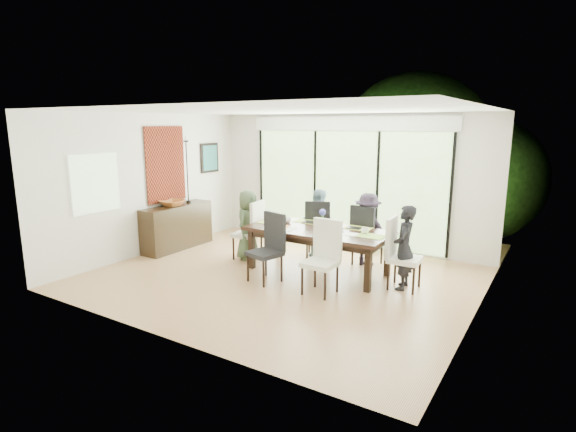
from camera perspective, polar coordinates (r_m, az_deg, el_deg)
The scene contains 62 objects.
floor at distance 7.48m, azimuth -1.02°, elevation -7.89°, with size 6.00×5.00×0.01m, color #8E5D38.
ceiling at distance 7.05m, azimuth -1.10°, elevation 13.34°, with size 6.00×5.00×0.01m, color white.
wall_back at distance 9.33m, azimuth 7.39°, elevation 4.49°, with size 6.00×0.02×2.70m, color silver.
wall_front at distance 5.26m, azimuth -16.13°, elevation -1.41°, with size 6.00×0.02×2.70m, color silver.
wall_left at distance 9.12m, azimuth -17.17°, elevation 3.90°, with size 0.02×5.00×2.70m, color white.
wall_right at distance 6.08m, azimuth 23.48°, elevation -0.20°, with size 0.02×5.00×2.70m, color white.
glass_doors at distance 9.31m, azimuth 7.26°, elevation 3.54°, with size 4.20×0.02×2.30m, color #598C3F.
blinds_header at distance 9.21m, azimuth 7.45°, elevation 11.57°, with size 4.40×0.06×0.28m, color white.
mullion_a at distance 10.35m, azimuth -3.40°, elevation 4.42°, with size 0.05×0.04×2.30m, color black.
mullion_b at distance 9.61m, azimuth 3.44°, elevation 3.87°, with size 0.05×0.04×2.30m, color black.
mullion_c at distance 9.03m, azimuth 11.27°, elevation 3.17°, with size 0.05×0.04×2.30m, color black.
mullion_d at distance 8.65m, azimuth 19.97°, elevation 2.32°, with size 0.05×0.04×2.30m, color black.
side_window at distance 8.34m, azimuth -23.26°, elevation 3.84°, with size 0.02×0.90×1.00m, color #8CAD7F.
deck at distance 10.39m, azimuth 9.24°, elevation -2.70°, with size 6.00×1.80×0.10m, color #503322.
rail_top at distance 10.99m, azimuth 10.97°, elevation 1.22°, with size 6.00×0.08×0.06m, color brown.
foliage_left at distance 12.51m, azimuth 5.04°, elevation 6.75°, with size 3.20×3.20×3.20m, color #14380F.
foliage_mid at distance 12.23m, azimuth 15.70°, elevation 7.95°, with size 4.00×4.00×4.00m, color #14380F.
foliage_right at distance 11.10m, azimuth 23.30°, elevation 4.30°, with size 2.80×2.80×2.80m, color #14380F.
foliage_far at distance 13.21m, azimuth 12.34°, elevation 7.57°, with size 3.60×3.60×3.60m, color #14380F.
table_top at distance 7.59m, azimuth 3.86°, elevation -1.87°, with size 2.42×1.11×0.06m, color black.
table_apron at distance 7.61m, azimuth 3.85°, elevation -2.54°, with size 2.22×0.91×0.10m, color black.
table_leg_fl at distance 7.89m, azimuth -4.62°, elevation -4.19°, with size 0.09×0.09×0.70m, color black.
table_leg_fr at distance 6.88m, azimuth 10.11°, elevation -6.74°, with size 0.09×0.09×0.70m, color black.
table_leg_bl at distance 8.57m, azimuth -1.19°, elevation -2.87°, with size 0.09×0.09×0.70m, color black.
table_leg_br at distance 7.65m, azimuth 12.54°, elevation -4.95°, with size 0.09×0.09×0.70m, color black.
chair_left_end at distance 8.42m, azimuth -5.20°, elevation -1.74°, with size 0.46×0.46×1.11m, color beige, non-canonical shape.
chair_right_end at distance 7.07m, azimuth 14.65°, elevation -4.67°, with size 0.46×0.46×1.11m, color white, non-canonical shape.
chair_far_left at distance 8.56m, azimuth 3.87°, elevation -1.49°, with size 0.46×0.46×1.11m, color black, non-canonical shape.
chair_far_right at distance 8.15m, azimuth 10.09°, elevation -2.31°, with size 0.46×0.46×1.11m, color black, non-canonical shape.
chair_near_left at distance 7.16m, azimuth -3.00°, elevation -4.09°, with size 0.46×0.46×1.11m, color black, non-canonical shape.
chair_near_right at distance 6.66m, azimuth 4.10°, elevation -5.32°, with size 0.46×0.46×1.11m, color silver, non-canonical shape.
person_left_end at distance 8.38m, azimuth -5.10°, elevation -1.12°, with size 0.61×0.38×1.30m, color #3D4E34.
person_right_end at distance 7.05m, azimuth 14.53°, elevation -3.90°, with size 0.61×0.38×1.30m, color black.
person_far_left at distance 8.52m, azimuth 3.82°, elevation -0.89°, with size 0.61×0.38×1.30m, color #7091A2.
person_far_right at distance 8.11m, azimuth 10.06°, elevation -1.68°, with size 0.61×0.38×1.30m, color #251C2B.
placemat_left at distance 8.06m, azimuth -2.10°, elevation -0.81°, with size 0.44×0.32×0.01m, color #8BA43A.
placemat_right at distance 7.19m, azimuth 10.55°, elevation -2.52°, with size 0.44×0.32×0.01m, color #7EAC3D.
placemat_far_l at distance 8.13m, azimuth 2.40°, elevation -0.69°, with size 0.44×0.32×0.01m, color #9DB741.
placemat_far_r at distance 7.70m, azimuth 8.88°, elevation -1.53°, with size 0.44×0.32×0.01m, color #ACC446.
placemat_paper at distance 7.60m, azimuth -0.87°, elevation -1.57°, with size 0.44×0.32×0.01m, color white.
tablet_far_l at distance 8.04m, azimuth 2.84°, elevation -0.78°, with size 0.26×0.18×0.01m, color black.
tablet_far_r at distance 7.67m, azimuth 8.39°, elevation -1.50°, with size 0.24×0.17×0.01m, color black.
papers at distance 7.24m, azimuth 8.57°, elevation -2.37°, with size 0.30×0.22×0.00m, color white.
platter_base at distance 7.59m, azimuth -0.87°, elevation -1.45°, with size 0.26×0.26×0.02m, color white.
platter_snacks at distance 7.59m, azimuth -0.87°, elevation -1.32°, with size 0.20×0.20×0.01m, color orange.
vase at distance 7.59m, azimuth 4.38°, elevation -1.17°, with size 0.08×0.08×0.12m, color silver.
hyacinth_stems at distance 7.56m, azimuth 4.39°, elevation -0.28°, with size 0.04×0.04×0.16m, color #337226.
hyacinth_blooms at distance 7.54m, azimuth 4.41°, elevation 0.47°, with size 0.11×0.11×0.11m, color #4C51BF.
laptop at distance 7.92m, azimuth -1.91°, elevation -0.95°, with size 0.33×0.21×0.03m, color silver.
cup_a at distance 8.04m, azimuth -0.03°, elevation -0.50°, with size 0.13×0.13×0.10m, color white.
cup_b at distance 7.41m, azimuth 4.52°, elevation -1.59°, with size 0.10×0.10×0.09m, color white.
cup_c at distance 7.33m, azimuth 9.76°, elevation -1.87°, with size 0.13×0.13×0.10m, color white.
book at distance 7.51m, azimuth 5.73°, elevation -1.73°, with size 0.17×0.23×0.02m, color white.
sideboard at distance 9.38m, azimuth -13.88°, elevation -1.33°, with size 0.45×1.59×0.89m, color black.
bowl at distance 9.21m, azimuth -14.48°, elevation 1.60°, with size 0.47×0.47×0.11m, color brown.
candlestick_base at distance 9.53m, azimuth -12.51°, elevation 1.79°, with size 0.10×0.10×0.04m, color black.
candlestick_shaft at distance 9.45m, azimuth -12.68°, elevation 5.52°, with size 0.02×0.02×1.24m, color black.
candlestick_pan at distance 9.40m, azimuth -12.85°, elevation 9.25°, with size 0.10×0.10×0.03m, color black.
candle at distance 9.40m, azimuth -12.87°, elevation 9.61°, with size 0.04×0.04×0.10m, color silver.
tapestry at distance 9.32m, azimuth -15.28°, elevation 6.33°, with size 0.02×1.00×1.50m, color maroon.
art_frame at distance 10.24m, azimuth -9.94°, elevation 7.29°, with size 0.03×0.55×0.65m, color black.
art_canvas at distance 10.23m, azimuth -9.85°, elevation 7.29°, with size 0.01×0.45×0.55m, color #1A5353.
Camera 1 is at (3.84, -5.91, 2.49)m, focal length 28.00 mm.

